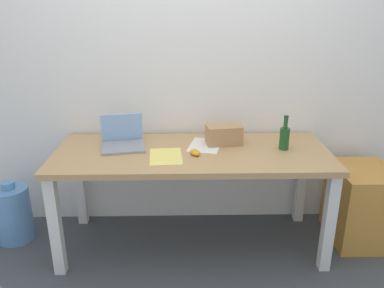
% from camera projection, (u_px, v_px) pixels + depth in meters
% --- Properties ---
extents(ground_plane, '(8.00, 8.00, 0.00)m').
position_uv_depth(ground_plane, '(192.00, 243.00, 2.89)').
color(ground_plane, '#42474C').
extents(back_wall, '(5.20, 0.08, 2.60)m').
position_uv_depth(back_wall, '(191.00, 58.00, 2.85)').
color(back_wall, white).
rests_on(back_wall, ground).
extents(desk, '(1.88, 0.74, 0.74)m').
position_uv_depth(desk, '(192.00, 163.00, 2.67)').
color(desk, tan).
rests_on(desk, ground).
extents(laptop_left, '(0.33, 0.30, 0.22)m').
position_uv_depth(laptop_left, '(123.00, 141.00, 2.70)').
color(laptop_left, gray).
rests_on(laptop_left, desk).
extents(beer_bottle, '(0.07, 0.07, 0.24)m').
position_uv_depth(beer_bottle, '(284.00, 137.00, 2.64)').
color(beer_bottle, '#1E5123').
rests_on(beer_bottle, desk).
extents(computer_mouse, '(0.09, 0.11, 0.03)m').
position_uv_depth(computer_mouse, '(195.00, 152.00, 2.56)').
color(computer_mouse, gold).
rests_on(computer_mouse, desk).
extents(cardboard_box, '(0.26, 0.18, 0.14)m').
position_uv_depth(cardboard_box, '(224.00, 135.00, 2.74)').
color(cardboard_box, tan).
rests_on(cardboard_box, desk).
extents(paper_yellow_folder, '(0.23, 0.31, 0.00)m').
position_uv_depth(paper_yellow_folder, '(166.00, 156.00, 2.54)').
color(paper_yellow_folder, '#F4E06B').
rests_on(paper_yellow_folder, desk).
extents(paper_sheet_near_back, '(0.27, 0.34, 0.00)m').
position_uv_depth(paper_sheet_near_back, '(205.00, 145.00, 2.73)').
color(paper_sheet_near_back, white).
rests_on(paper_sheet_near_back, desk).
extents(water_cooler_jug, '(0.26, 0.26, 0.47)m').
position_uv_depth(water_cooler_jug, '(13.00, 213.00, 2.87)').
color(water_cooler_jug, '#598CC6').
rests_on(water_cooler_jug, ground).
extents(filing_cabinet, '(0.40, 0.48, 0.57)m').
position_uv_depth(filing_cabinet, '(360.00, 205.00, 2.85)').
color(filing_cabinet, '#C68938').
rests_on(filing_cabinet, ground).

